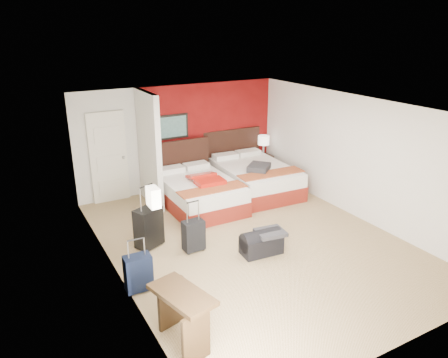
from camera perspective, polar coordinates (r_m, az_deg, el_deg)
ground at (r=8.11m, az=3.72°, el=-8.18°), size 6.50×6.50×0.00m
room_walls at (r=8.23m, az=-9.77°, el=1.52°), size 5.02×6.52×2.50m
red_accent_panel at (r=10.64m, az=-2.12°, el=6.00°), size 3.50×0.04×2.50m
partition_wall at (r=9.43m, az=-9.92°, el=3.86°), size 0.12×1.20×2.50m
entry_door at (r=9.84m, az=-15.11°, el=2.77°), size 0.82×0.06×2.05m
bed_left at (r=9.41m, az=-3.26°, el=-1.97°), size 1.44×2.05×0.61m
bed_right at (r=10.26m, az=4.15°, el=0.02°), size 1.62×2.24×0.65m
red_suitcase_open at (r=9.24m, az=-2.47°, el=0.00°), size 0.63×0.85×0.10m
jacket_bundle at (r=9.85m, az=4.67°, el=1.54°), size 0.71×0.70×0.13m
nightstand at (r=11.34m, az=5.19°, el=1.76°), size 0.42×0.42×0.58m
table_lamp at (r=11.18m, az=5.28°, el=4.44°), size 0.35×0.35×0.52m
suitcase_black at (r=7.84m, az=-9.98°, el=-6.52°), size 0.56×0.48×0.72m
suitcase_charcoal at (r=7.65m, az=-4.07°, el=-7.67°), size 0.38×0.24×0.55m
suitcase_navy at (r=6.71m, az=-11.32°, el=-12.34°), size 0.41×0.26×0.56m
duffel_bag at (r=7.63m, az=4.98°, el=-8.61°), size 0.74×0.43×0.36m
jacket_draped at (r=7.57m, az=6.20°, el=-7.08°), size 0.54×0.48×0.07m
desk at (r=5.63m, az=-5.50°, el=-17.91°), size 0.65×0.97×0.74m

